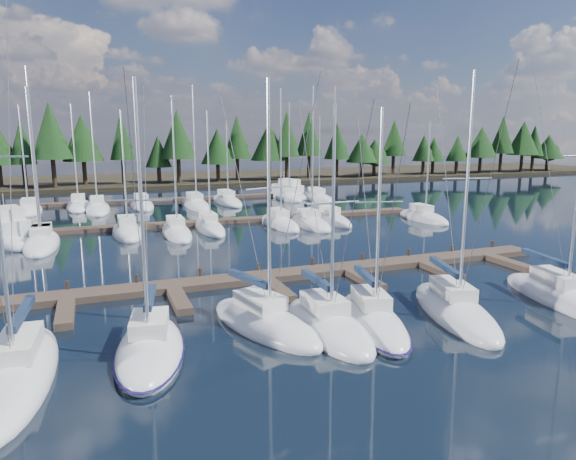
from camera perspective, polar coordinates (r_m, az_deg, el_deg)
name	(u,v)px	position (r m, az deg, el deg)	size (l,w,h in m)	color
ground	(221,243)	(45.49, -7.46, -1.48)	(260.00, 260.00, 0.00)	black
far_shore	(149,180)	(104.20, -15.20, 5.37)	(220.00, 30.00, 0.60)	black
main_dock	(266,279)	(33.63, -2.43, -5.49)	(44.00, 6.13, 0.90)	#48382D
back_docks	(184,210)	(64.38, -11.53, 2.22)	(50.00, 21.80, 0.40)	#48382D
front_sailboat_0	(19,373)	(23.57, -27.75, -13.91)	(3.30, 10.03, 16.02)	silver
front_sailboat_1	(150,349)	(23.93, -15.08, -12.67)	(4.34, 8.29, 12.60)	silver
front_sailboat_2	(265,323)	(26.10, -2.62, -10.25)	(5.21, 8.72, 12.89)	silver
front_sailboat_3	(327,326)	(25.80, 4.39, -10.55)	(3.00, 8.07, 11.73)	silver
front_sailboat_4	(372,320)	(26.74, 9.36, -9.88)	(4.49, 8.73, 11.60)	silver
front_sailboat_5	(454,310)	(29.20, 18.01, -8.46)	(5.18, 9.73, 13.40)	silver
front_sailboat_6	(560,297)	(33.67, 27.98, -6.61)	(4.06, 9.77, 15.26)	silver
back_sailboat_rows	(188,215)	(59.79, -11.10, 1.64)	(48.12, 32.86, 16.18)	silver
motor_yacht_left	(9,236)	(52.01, -28.56, -0.55)	(6.54, 10.90, 5.18)	silver
motor_yacht_right	(288,194)	(76.54, -0.03, 4.02)	(5.55, 9.57, 4.54)	silver
tree_line	(154,144)	(94.03, -14.69, 9.26)	(185.58, 11.96, 13.76)	black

